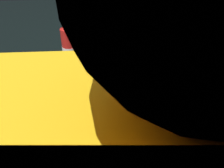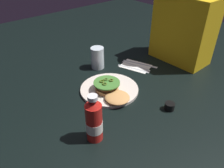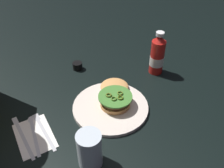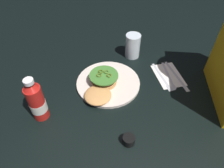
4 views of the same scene
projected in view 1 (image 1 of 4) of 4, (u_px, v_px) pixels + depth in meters
ground_plane at (111, 98)px, 0.79m from camera, size 3.00×3.00×0.00m
dinner_plate at (124, 94)px, 0.79m from camera, size 0.30×0.30×0.01m
burger_sandwich at (113, 84)px, 0.80m from camera, size 0.22×0.14×0.05m
ketchup_bottle at (69, 45)px, 0.95m from camera, size 0.06×0.06×0.21m
water_glass at (201, 96)px, 0.69m from camera, size 0.08×0.08×0.13m
condiment_cup at (33, 115)px, 0.68m from camera, size 0.05×0.05×0.03m
napkin at (171, 161)px, 0.56m from camera, size 0.20×0.17×0.00m
fork_utensil at (157, 152)px, 0.58m from camera, size 0.19×0.09×0.00m
spoon_utensil at (160, 163)px, 0.55m from camera, size 0.19×0.06×0.00m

